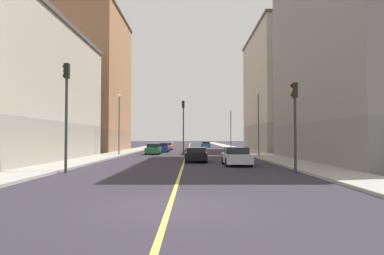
% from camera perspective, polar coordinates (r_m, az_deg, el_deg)
% --- Properties ---
extents(ground_plane, '(400.00, 400.00, 0.00)m').
position_cam_1_polar(ground_plane, '(10.23, -3.94, -13.69)').
color(ground_plane, '#2D2933').
rests_on(ground_plane, ground).
extents(sidewalk_left, '(3.15, 168.00, 0.15)m').
position_cam_1_polar(sidewalk_left, '(59.59, 7.95, -3.75)').
color(sidewalk_left, '#9E9B93').
rests_on(sidewalk_left, ground).
extents(sidewalk_right, '(3.15, 168.00, 0.15)m').
position_cam_1_polar(sidewalk_right, '(59.79, -9.21, -3.73)').
color(sidewalk_right, '#9E9B93').
rests_on(sidewalk_right, ground).
extents(lane_center_stripe, '(0.16, 154.00, 0.01)m').
position_cam_1_polar(lane_center_stripe, '(59.03, -0.64, -3.85)').
color(lane_center_stripe, '#E5D14C').
rests_on(lane_center_stripe, ground).
extents(building_left_near, '(10.51, 21.21, 24.14)m').
position_cam_1_polar(building_left_near, '(33.70, 27.31, 15.60)').
color(building_left_near, slate).
rests_on(building_left_near, ground).
extents(building_left_mid, '(10.51, 19.78, 18.99)m').
position_cam_1_polar(building_left_mid, '(54.58, 15.94, 6.05)').
color(building_left_mid, '#9D9688').
rests_on(building_left_mid, ground).
extents(building_right_corner, '(10.51, 24.03, 12.60)m').
position_cam_1_polar(building_right_corner, '(32.51, -30.14, 5.86)').
color(building_right_corner, '#9D9688').
rests_on(building_right_corner, ground).
extents(building_right_midblock, '(10.51, 16.20, 21.76)m').
position_cam_1_polar(building_right_midblock, '(54.71, -17.41, 7.51)').
color(building_right_midblock, '#8F6B4F').
rests_on(building_right_midblock, ground).
extents(traffic_light_left_near, '(0.40, 0.32, 5.44)m').
position_cam_1_polar(traffic_light_left_near, '(20.66, 17.52, 2.30)').
color(traffic_light_left_near, '#2D2D2D').
rests_on(traffic_light_left_near, ground).
extents(traffic_light_right_near, '(0.40, 0.32, 6.62)m').
position_cam_1_polar(traffic_light_right_near, '(21.19, -21.09, 4.08)').
color(traffic_light_right_near, '#2D2D2D').
rests_on(traffic_light_right_near, ground).
extents(traffic_light_median_far, '(0.40, 0.32, 6.82)m').
position_cam_1_polar(traffic_light_median_far, '(41.56, -1.50, 1.29)').
color(traffic_light_median_far, '#2D2D2D').
rests_on(traffic_light_median_far, ground).
extents(street_lamp_left_near, '(0.36, 0.36, 6.97)m').
position_cam_1_polar(street_lamp_left_near, '(36.16, 11.55, 1.84)').
color(street_lamp_left_near, '#4C4C51').
rests_on(street_lamp_left_near, ground).
extents(street_lamp_right_near, '(0.36, 0.36, 7.09)m').
position_cam_1_polar(street_lamp_right_near, '(39.41, -12.58, 1.64)').
color(street_lamp_right_near, '#4C4C51').
rests_on(street_lamp_right_near, ground).
extents(street_lamp_left_far, '(0.36, 0.36, 7.06)m').
position_cam_1_polar(street_lamp_left_far, '(61.06, 6.82, 0.39)').
color(street_lamp_left_far, '#4C4C51').
rests_on(street_lamp_left_far, ground).
extents(car_black, '(2.01, 4.21, 1.26)m').
position_cam_1_polar(car_black, '(28.74, 0.79, -4.75)').
color(car_black, black).
rests_on(car_black, ground).
extents(car_blue, '(1.86, 4.53, 1.32)m').
position_cam_1_polar(car_blue, '(48.75, -5.07, -3.52)').
color(car_blue, '#23389E').
rests_on(car_blue, ground).
extents(car_green, '(1.81, 4.14, 1.36)m').
position_cam_1_polar(car_green, '(42.24, -6.71, -3.75)').
color(car_green, '#1E6B38').
rests_on(car_green, ground).
extents(car_silver, '(1.98, 4.07, 1.39)m').
position_cam_1_polar(car_silver, '(25.17, 7.78, -5.06)').
color(car_silver, silver).
rests_on(car_silver, ground).
extents(car_teal, '(1.95, 4.15, 1.24)m').
position_cam_1_polar(car_teal, '(73.33, 2.45, -2.97)').
color(car_teal, '#196670').
rests_on(car_teal, ground).
extents(car_orange, '(1.98, 4.45, 1.29)m').
position_cam_1_polar(car_orange, '(56.63, -4.41, -3.29)').
color(car_orange, orange).
rests_on(car_orange, ground).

